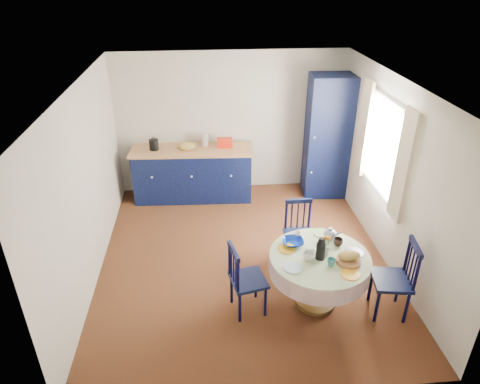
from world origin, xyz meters
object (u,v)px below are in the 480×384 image
(chair_right, at_px, (396,279))
(dining_table, at_px, (320,264))
(mug_d, at_px, (297,235))
(pantry_cabinet, at_px, (328,137))
(chair_left, at_px, (245,279))
(chair_far, at_px, (299,232))
(mug_a, at_px, (309,256))
(mug_b, at_px, (331,262))
(mug_c, at_px, (338,242))
(kitchen_counter, at_px, (193,173))
(cobalt_bowl, at_px, (293,242))

(chair_right, bearing_deg, dining_table, -96.13)
(mug_d, bearing_deg, chair_right, -30.62)
(pantry_cabinet, xyz_separation_m, chair_left, (-1.75, -2.88, -0.61))
(mug_d, bearing_deg, chair_far, 73.08)
(mug_a, bearing_deg, chair_left, 178.17)
(chair_left, relative_size, mug_b, 9.07)
(dining_table, bearing_deg, chair_far, 93.11)
(chair_far, bearing_deg, pantry_cabinet, 64.56)
(dining_table, bearing_deg, mug_c, 36.80)
(chair_right, relative_size, mug_a, 7.81)
(dining_table, bearing_deg, mug_b, -70.70)
(mug_b, bearing_deg, mug_a, 149.87)
(chair_far, xyz_separation_m, mug_d, (-0.15, -0.49, 0.30))
(dining_table, height_order, mug_d, dining_table)
(pantry_cabinet, xyz_separation_m, mug_d, (-1.05, -2.45, -0.32))
(kitchen_counter, height_order, mug_c, kitchen_counter)
(cobalt_bowl, bearing_deg, chair_left, -154.34)
(kitchen_counter, distance_m, mug_d, 2.85)
(mug_c, bearing_deg, mug_a, -149.01)
(mug_a, height_order, cobalt_bowl, mug_a)
(kitchen_counter, distance_m, mug_c, 3.25)
(kitchen_counter, relative_size, pantry_cabinet, 0.98)
(chair_far, relative_size, mug_c, 7.89)
(mug_a, distance_m, mug_c, 0.49)
(kitchen_counter, height_order, mug_a, kitchen_counter)
(chair_right, bearing_deg, mug_a, -90.66)
(mug_c, bearing_deg, chair_right, -35.65)
(chair_left, height_order, chair_far, chair_left)
(chair_right, distance_m, mug_a, 1.06)
(mug_d, xyz_separation_m, cobalt_bowl, (-0.08, -0.13, -0.01))
(kitchen_counter, distance_m, chair_left, 3.00)
(chair_right, relative_size, mug_d, 11.02)
(kitchen_counter, xyz_separation_m, mug_b, (1.58, -3.09, 0.29))
(chair_far, bearing_deg, mug_a, -97.71)
(chair_far, xyz_separation_m, mug_c, (0.31, -0.69, 0.30))
(dining_table, relative_size, mug_b, 11.55)
(chair_far, distance_m, mug_a, 1.00)
(kitchen_counter, relative_size, cobalt_bowl, 8.20)
(mug_a, distance_m, mug_b, 0.26)
(chair_left, distance_m, mug_d, 0.87)
(dining_table, height_order, chair_far, dining_table)
(mug_d, bearing_deg, mug_b, -65.68)
(chair_far, height_order, mug_c, chair_far)
(cobalt_bowl, bearing_deg, chair_far, 69.72)
(pantry_cabinet, distance_m, mug_b, 3.15)
(mug_b, bearing_deg, chair_far, 96.10)
(chair_right, bearing_deg, mug_b, -83.85)
(chair_left, height_order, mug_d, chair_left)
(chair_right, bearing_deg, mug_d, -111.81)
(chair_far, relative_size, mug_b, 8.90)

